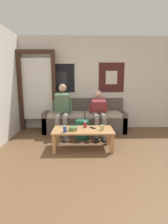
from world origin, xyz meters
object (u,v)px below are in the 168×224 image
(pillar_candle, at_px, (102,128))
(game_controller_near_left, at_px, (76,127))
(cell_phone, at_px, (93,128))
(couch, at_px, (85,120))
(drink_can_blue, at_px, (65,129))
(ceramic_bowl, at_px, (73,128))
(game_controller_near_right, at_px, (63,127))
(person_seated_adult, at_px, (62,108))
(backpack, at_px, (82,130))
(drink_can_red, at_px, (85,125))
(coffee_table, at_px, (83,132))
(person_seated_teen, at_px, (99,111))

(pillar_candle, bearing_deg, game_controller_near_left, 156.84)
(game_controller_near_left, height_order, cell_phone, game_controller_near_left)
(couch, distance_m, drink_can_blue, 1.50)
(drink_can_blue, bearing_deg, ceramic_bowl, 38.53)
(couch, relative_size, game_controller_near_right, 15.84)
(pillar_candle, bearing_deg, cell_phone, 140.67)
(person_seated_adult, xyz_separation_m, backpack, (0.49, -0.31, -0.49))
(pillar_candle, height_order, drink_can_blue, drink_can_blue)
(person_seated_adult, relative_size, ceramic_bowl, 7.09)
(pillar_candle, height_order, drink_can_red, drink_can_red)
(drink_can_blue, xyz_separation_m, cell_phone, (0.55, 0.27, -0.06))
(pillar_candle, xyz_separation_m, game_controller_near_left, (-0.53, 0.23, -0.04))
(cell_phone, bearing_deg, pillar_candle, -39.33)
(coffee_table, bearing_deg, backpack, 91.38)
(backpack, height_order, drink_can_blue, drink_can_blue)
(ceramic_bowl, height_order, game_controller_near_right, ceramic_bowl)
(drink_can_blue, bearing_deg, drink_can_red, 39.71)
(cell_phone, bearing_deg, person_seated_teen, 75.39)
(couch, bearing_deg, drink_can_red, -90.59)
(ceramic_bowl, bearing_deg, person_seated_teen, 57.17)
(couch, bearing_deg, cell_phone, -82.92)
(drink_can_blue, relative_size, game_controller_near_left, 0.86)
(person_seated_teen, height_order, cell_phone, person_seated_teen)
(ceramic_bowl, distance_m, cell_phone, 0.43)
(person_seated_teen, height_order, ceramic_bowl, person_seated_teen)
(person_seated_teen, bearing_deg, drink_can_red, -116.28)
(person_seated_adult, bearing_deg, backpack, -32.50)
(person_seated_teen, bearing_deg, coffee_table, -115.29)
(backpack, bearing_deg, drink_can_blue, -113.67)
(person_seated_teen, bearing_deg, backpack, -144.66)
(drink_can_red, xyz_separation_m, cell_phone, (0.16, -0.06, -0.06))
(person_seated_adult, xyz_separation_m, cell_phone, (0.71, -0.80, -0.29))
(ceramic_bowl, relative_size, game_controller_near_right, 1.32)
(person_seated_teen, height_order, drink_can_blue, person_seated_teen)
(backpack, relative_size, cell_phone, 3.03)
(person_seated_adult, bearing_deg, drink_can_blue, -81.91)
(drink_can_red, bearing_deg, game_controller_near_left, 172.77)
(drink_can_red, bearing_deg, person_seated_teen, 63.72)
(backpack, relative_size, drink_can_red, 3.63)
(drink_can_red, height_order, game_controller_near_left, drink_can_red)
(ceramic_bowl, xyz_separation_m, game_controller_near_right, (-0.23, 0.24, -0.03))
(backpack, height_order, pillar_candle, pillar_candle)
(coffee_table, distance_m, game_controller_near_right, 0.46)
(couch, relative_size, drink_can_red, 17.53)
(drink_can_red, bearing_deg, backpack, 98.23)
(ceramic_bowl, bearing_deg, couch, 78.91)
(person_seated_teen, distance_m, game_controller_near_right, 1.11)
(couch, xyz_separation_m, pillar_candle, (0.32, -1.31, 0.15))
(drink_can_blue, xyz_separation_m, game_controller_near_right, (-0.08, 0.36, -0.05))
(backpack, bearing_deg, drink_can_red, -81.77)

